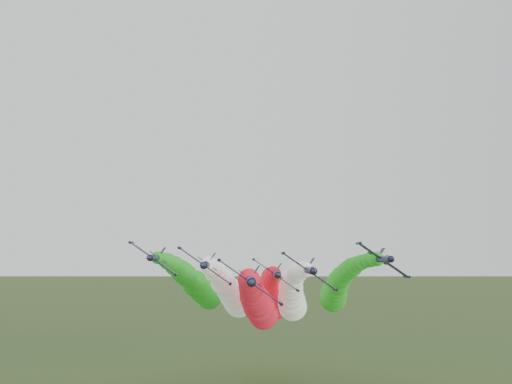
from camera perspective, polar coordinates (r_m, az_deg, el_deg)
jet_lead at (r=124.17m, az=0.24°, el=-12.67°), size 14.30×86.48×20.12m
jet_inner_left at (r=139.29m, az=-2.82°, el=-11.48°), size 14.45×86.63×20.27m
jet_inner_right at (r=138.43m, az=4.14°, el=-11.85°), size 14.50×86.68×20.32m
jet_outer_left at (r=147.49m, az=-6.72°, el=-10.62°), size 14.08×86.27×19.91m
jet_outer_right at (r=146.54m, az=9.25°, el=-10.86°), size 14.29×86.47×20.11m
jet_trail at (r=151.70m, az=1.94°, el=-11.84°), size 14.69×86.87×20.51m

